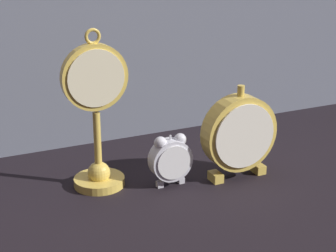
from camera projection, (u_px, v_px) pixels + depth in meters
ground_plane at (186, 193)px, 1.06m from camera, size 4.00×4.00×0.00m
fabric_backdrop_drape at (122, 19)px, 1.24m from camera, size 1.28×0.01×0.56m
pocket_watch_on_stand at (97, 122)px, 1.05m from camera, size 0.13×0.10×0.31m
alarm_clock_twin_bell at (171, 158)px, 1.07m from camera, size 0.08×0.03×0.10m
mantel_clock_silver at (239, 134)px, 1.10m from camera, size 0.15×0.04×0.19m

